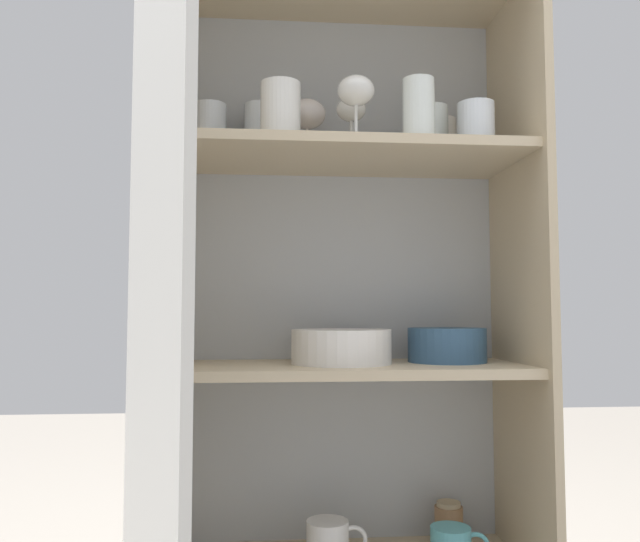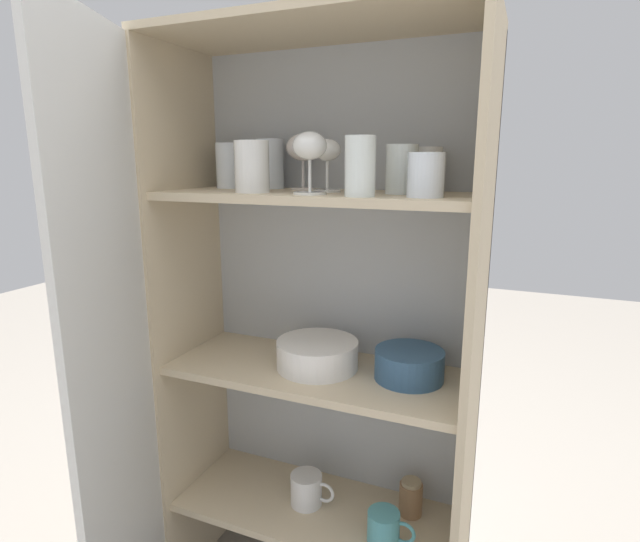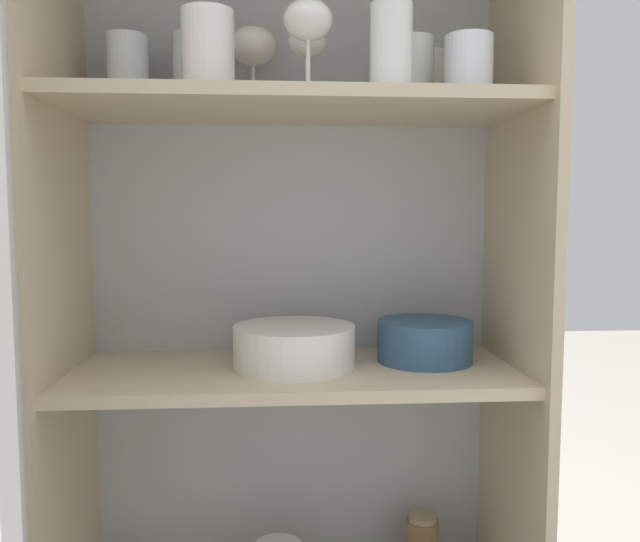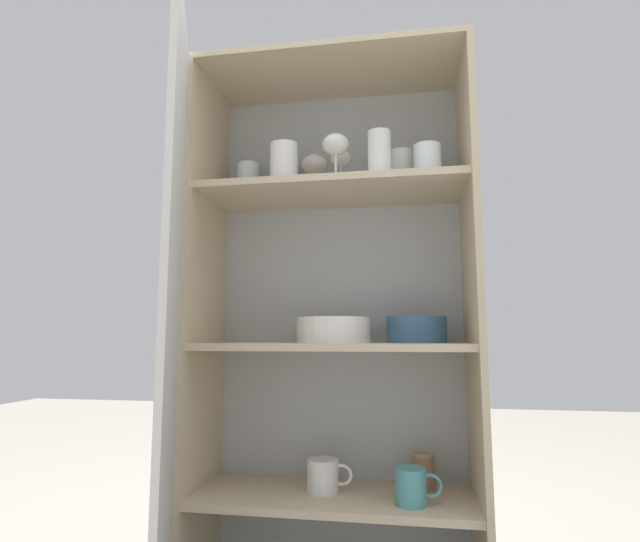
# 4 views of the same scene
# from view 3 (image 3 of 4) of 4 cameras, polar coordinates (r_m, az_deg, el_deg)

# --- Properties ---
(cupboard_back_panel) EXTENTS (0.79, 0.02, 1.49)m
(cupboard_back_panel) POSITION_cam_3_polar(r_m,az_deg,el_deg) (1.22, -2.56, -4.42)
(cupboard_back_panel) COLOR #B2B7BC
(cupboard_back_panel) RESTS_ON ground_plane
(cupboard_side_left) EXTENTS (0.02, 0.33, 1.49)m
(cupboard_side_left) POSITION_cam_3_polar(r_m,az_deg,el_deg) (1.13, -22.47, -5.64)
(cupboard_side_left) COLOR #CCB793
(cupboard_side_left) RESTS_ON ground_plane
(cupboard_side_right) EXTENTS (0.02, 0.33, 1.49)m
(cupboard_side_right) POSITION_cam_3_polar(r_m,az_deg,el_deg) (1.14, 17.40, -5.32)
(cupboard_side_right) COLOR #CCB793
(cupboard_side_right) RESTS_ON ground_plane
(shelf_board_middle) EXTENTS (0.75, 0.30, 0.02)m
(shelf_board_middle) POSITION_cam_3_polar(r_m,az_deg,el_deg) (1.08, -2.35, -9.36)
(shelf_board_middle) COLOR beige
(shelf_board_upper) EXTENTS (0.75, 0.30, 0.02)m
(shelf_board_upper) POSITION_cam_3_polar(r_m,az_deg,el_deg) (1.06, -2.44, 14.79)
(shelf_board_upper) COLOR beige
(cupboard_door) EXTENTS (0.16, 0.37, 1.49)m
(cupboard_door) POSITION_cam_3_polar(r_m,az_deg,el_deg) (0.79, -26.30, -10.38)
(cupboard_door) COLOR silver
(cupboard_door) RESTS_ON ground_plane
(tumbler_glass_0) EXTENTS (0.08, 0.08, 0.10)m
(tumbler_glass_0) POSITION_cam_3_polar(r_m,az_deg,el_deg) (1.20, 9.51, 16.68)
(tumbler_glass_0) COLOR white
(tumbler_glass_0) RESTS_ON shelf_board_upper
(tumbler_glass_1) EXTENTS (0.08, 0.08, 0.09)m
(tumbler_glass_1) POSITION_cam_3_polar(r_m,az_deg,el_deg) (1.05, 13.41, 17.81)
(tumbler_glass_1) COLOR white
(tumbler_glass_1) RESTS_ON shelf_board_upper
(tumbler_glass_2) EXTENTS (0.06, 0.06, 0.12)m
(tumbler_glass_2) POSITION_cam_3_polar(r_m,az_deg,el_deg) (1.00, 6.51, 19.67)
(tumbler_glass_2) COLOR white
(tumbler_glass_2) RESTS_ON shelf_board_upper
(tumbler_glass_3) EXTENTS (0.07, 0.07, 0.11)m
(tumbler_glass_3) POSITION_cam_3_polar(r_m,az_deg,el_deg) (1.12, 8.45, 17.64)
(tumbler_glass_3) COLOR white
(tumbler_glass_3) RESTS_ON shelf_board_upper
(tumbler_glass_4) EXTENTS (0.07, 0.07, 0.12)m
(tumbler_glass_4) POSITION_cam_3_polar(r_m,az_deg,el_deg) (1.18, -17.18, 17.09)
(tumbler_glass_4) COLOR white
(tumbler_glass_4) RESTS_ON shelf_board_upper
(tumbler_glass_5) EXTENTS (0.08, 0.08, 0.13)m
(tumbler_glass_5) POSITION_cam_3_polar(r_m,az_deg,el_deg) (1.18, -11.42, 17.40)
(tumbler_glass_5) COLOR white
(tumbler_glass_5) RESTS_ON shelf_board_upper
(tumbler_glass_6) EXTENTS (0.08, 0.08, 0.12)m
(tumbler_glass_6) POSITION_cam_3_polar(r_m,az_deg,el_deg) (1.02, -10.21, 19.18)
(tumbler_glass_6) COLOR white
(tumbler_glass_6) RESTS_ON shelf_board_upper
(wine_glass_0) EXTENTS (0.08, 0.08, 0.14)m
(wine_glass_0) POSITION_cam_3_polar(r_m,az_deg,el_deg) (1.16, -6.14, 19.49)
(wine_glass_0) COLOR silver
(wine_glass_0) RESTS_ON shelf_board_upper
(wine_glass_1) EXTENTS (0.08, 0.08, 0.14)m
(wine_glass_1) POSITION_cam_3_polar(r_m,az_deg,el_deg) (1.01, -1.10, 21.46)
(wine_glass_1) COLOR white
(wine_glass_1) RESTS_ON shelf_board_upper
(wine_glass_2) EXTENTS (0.07, 0.07, 0.12)m
(wine_glass_2) POSITION_cam_3_polar(r_m,az_deg,el_deg) (1.10, -1.18, 19.64)
(wine_glass_2) COLOR white
(wine_glass_2) RESTS_ON shelf_board_upper
(plate_stack_white) EXTENTS (0.21, 0.21, 0.07)m
(plate_stack_white) POSITION_cam_3_polar(r_m,az_deg,el_deg) (1.08, -2.46, -6.87)
(plate_stack_white) COLOR white
(plate_stack_white) RESTS_ON shelf_board_middle
(mixing_bowl_large) EXTENTS (0.17, 0.17, 0.07)m
(mixing_bowl_large) POSITION_cam_3_polar(r_m,az_deg,el_deg) (1.13, 9.55, -6.17)
(mixing_bowl_large) COLOR #33567A
(mixing_bowl_large) RESTS_ON shelf_board_middle
(storage_jar) EXTENTS (0.06, 0.06, 0.10)m
(storage_jar) POSITION_cam_3_polar(r_m,az_deg,el_deg) (1.31, 9.31, -23.15)
(storage_jar) COLOR #99704C
(storage_jar) RESTS_ON shelf_board_lower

